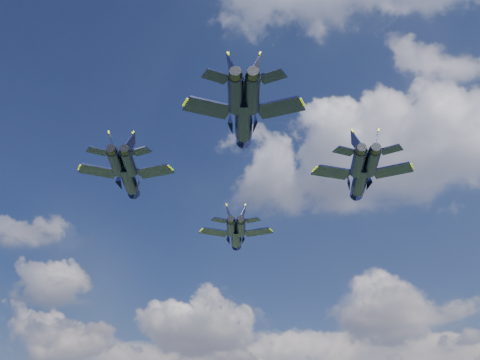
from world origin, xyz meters
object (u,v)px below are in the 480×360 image
at_px(jet_left, 129,179).
at_px(jet_right, 360,180).
at_px(jet_slot, 244,121).
at_px(jet_lead, 236,237).

xyz_separation_m(jet_left, jet_right, (29.99, 11.75, -1.48)).
bearing_deg(jet_left, jet_slot, -50.19).
height_order(jet_left, jet_right, jet_left).
bearing_deg(jet_left, jet_lead, 44.48).
bearing_deg(jet_right, jet_left, 178.82).
bearing_deg(jet_lead, jet_left, -134.78).
relative_size(jet_right, jet_slot, 1.02).
bearing_deg(jet_lead, jet_right, -46.33).
height_order(jet_left, jet_slot, jet_left).
xyz_separation_m(jet_left, jet_slot, (22.89, -9.86, -2.03)).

